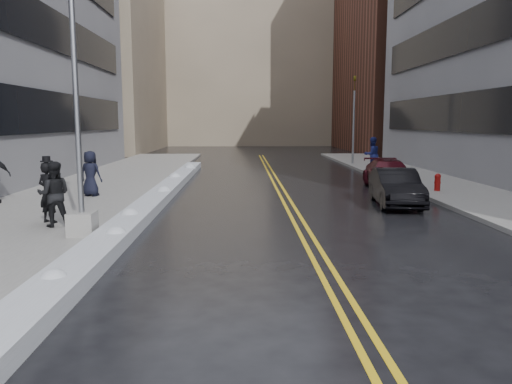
{
  "coord_description": "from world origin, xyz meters",
  "views": [
    {
      "loc": [
        0.79,
        -10.59,
        3.03
      ],
      "look_at": [
        1.13,
        1.65,
        1.3
      ],
      "focal_mm": 35.0,
      "sensor_mm": 36.0,
      "label": 1
    }
  ],
  "objects": [
    {
      "name": "building_west_far",
      "position": [
        -15.5,
        44.0,
        9.0
      ],
      "size": [
        14.0,
        22.0,
        18.0
      ],
      "primitive_type": "cube",
      "color": "gray",
      "rests_on": "ground"
    },
    {
      "name": "pedestrian_b",
      "position": [
        -4.4,
        3.13,
        1.05
      ],
      "size": [
        1.01,
        0.87,
        1.81
      ],
      "primitive_type": "imported",
      "rotation": [
        0.0,
        0.0,
        3.37
      ],
      "color": "black",
      "rests_on": "sidewalk_west"
    },
    {
      "name": "sidewalk_west",
      "position": [
        -5.75,
        10.0,
        0.07
      ],
      "size": [
        5.5,
        50.0,
        0.15
      ],
      "primitive_type": "cube",
      "color": "gray",
      "rests_on": "ground"
    },
    {
      "name": "sidewalk_east",
      "position": [
        10.0,
        10.0,
        0.07
      ],
      "size": [
        4.0,
        50.0,
        0.15
      ],
      "primitive_type": "cube",
      "color": "gray",
      "rests_on": "ground"
    },
    {
      "name": "pedestrian_east",
      "position": [
        8.24,
        17.87,
        1.16
      ],
      "size": [
        1.16,
        1.02,
        2.02
      ],
      "primitive_type": "imported",
      "rotation": [
        0.0,
        0.0,
        3.44
      ],
      "color": "navy",
      "rests_on": "sidewalk_east"
    },
    {
      "name": "fire_hydrant",
      "position": [
        9.0,
        10.0,
        0.55
      ],
      "size": [
        0.26,
        0.26,
        0.73
      ],
      "color": "maroon",
      "rests_on": "sidewalk_east"
    },
    {
      "name": "snow_ridge",
      "position": [
        -2.45,
        8.0,
        0.17
      ],
      "size": [
        0.9,
        30.0,
        0.34
      ],
      "primitive_type": "cube",
      "color": "silver",
      "rests_on": "ground"
    },
    {
      "name": "car_black",
      "position": [
        6.36,
        7.17,
        0.67
      ],
      "size": [
        1.85,
        4.2,
        1.34
      ],
      "primitive_type": "imported",
      "rotation": [
        0.0,
        0.0,
        -0.11
      ],
      "color": "black",
      "rests_on": "ground"
    },
    {
      "name": "lamppost",
      "position": [
        -3.3,
        2.0,
        2.53
      ],
      "size": [
        0.65,
        0.65,
        7.62
      ],
      "color": "gray",
      "rests_on": "sidewalk_west"
    },
    {
      "name": "pedestrian_c",
      "position": [
        -5.12,
        8.88,
        1.03
      ],
      "size": [
        0.98,
        0.77,
        1.77
      ],
      "primitive_type": "imported",
      "rotation": [
        0.0,
        0.0,
        2.87
      ],
      "color": "black",
      "rests_on": "sidewalk_west"
    },
    {
      "name": "lane_line_left",
      "position": [
        2.35,
        10.0,
        0.0
      ],
      "size": [
        0.12,
        50.0,
        0.01
      ],
      "primitive_type": "cube",
      "color": "gold",
      "rests_on": "ground"
    },
    {
      "name": "building_far",
      "position": [
        2.0,
        60.0,
        11.0
      ],
      "size": [
        36.0,
        16.0,
        22.0
      ],
      "primitive_type": "cube",
      "color": "gray",
      "rests_on": "ground"
    },
    {
      "name": "ground",
      "position": [
        0.0,
        0.0,
        0.0
      ],
      "size": [
        160.0,
        160.0,
        0.0
      ],
      "primitive_type": "plane",
      "color": "black",
      "rests_on": "ground"
    },
    {
      "name": "building_east_far",
      "position": [
        19.0,
        42.0,
        14.0
      ],
      "size": [
        14.0,
        20.0,
        28.0
      ],
      "primitive_type": "cube",
      "color": "#562D21",
      "rests_on": "ground"
    },
    {
      "name": "pedestrian_fedora",
      "position": [
        -4.76,
        3.66,
        1.03
      ],
      "size": [
        0.75,
        0.63,
        1.75
      ],
      "primitive_type": "imported",
      "rotation": [
        0.0,
        0.0,
        2.76
      ],
      "color": "black",
      "rests_on": "sidewalk_west"
    },
    {
      "name": "car_maroon",
      "position": [
        7.44,
        11.77,
        0.66
      ],
      "size": [
        2.21,
        4.67,
        1.32
      ],
      "primitive_type": "imported",
      "rotation": [
        0.0,
        0.0,
        -0.08
      ],
      "color": "#460B15",
      "rests_on": "ground"
    },
    {
      "name": "lane_line_right",
      "position": [
        2.65,
        10.0,
        0.0
      ],
      "size": [
        0.12,
        50.0,
        0.01
      ],
      "primitive_type": "cube",
      "color": "gold",
      "rests_on": "ground"
    },
    {
      "name": "traffic_signal",
      "position": [
        8.5,
        24.0,
        3.4
      ],
      "size": [
        0.16,
        0.2,
        6.0
      ],
      "color": "gray",
      "rests_on": "sidewalk_east"
    }
  ]
}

